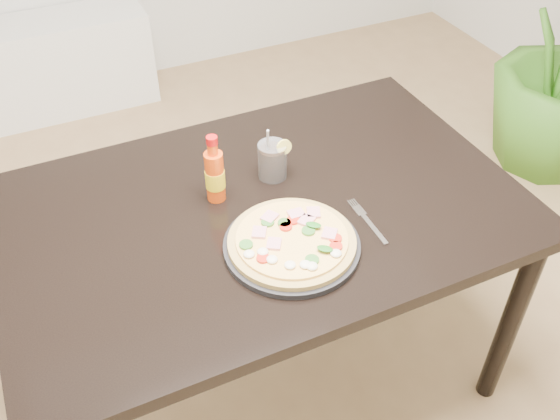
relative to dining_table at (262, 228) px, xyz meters
name	(u,v)px	position (x,y,z in m)	size (l,w,h in m)	color
floor	(341,345)	(0.29, -0.02, -0.67)	(4.50, 4.50, 0.00)	#9E7A51
dining_table	(262,228)	(0.00, 0.00, 0.00)	(1.40, 0.90, 0.75)	black
plate	(292,246)	(0.00, -0.18, 0.09)	(0.34, 0.34, 0.02)	black
pizza	(292,241)	(0.00, -0.18, 0.11)	(0.32, 0.32, 0.03)	tan
hot_sauce_bottle	(215,175)	(-0.10, 0.08, 0.16)	(0.06, 0.06, 0.20)	#E7470D
cola_cup	(272,161)	(0.08, 0.11, 0.13)	(0.09, 0.08, 0.17)	black
fork	(367,220)	(0.23, -0.17, 0.09)	(0.02, 0.19, 0.00)	silver
plant_pot	(546,140)	(1.74, 0.55, -0.56)	(0.28, 0.28, 0.22)	brown
media_console	(16,73)	(-0.51, 2.05, -0.42)	(1.40, 0.34, 0.50)	white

